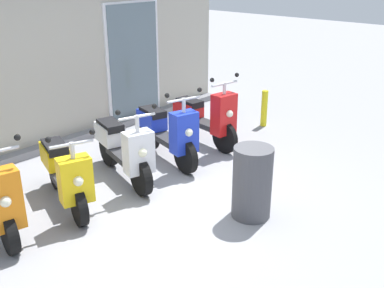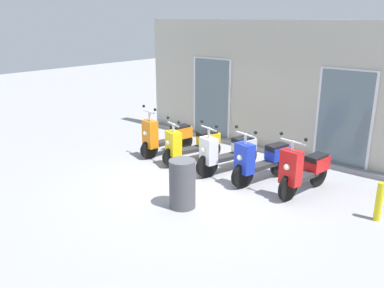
# 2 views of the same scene
# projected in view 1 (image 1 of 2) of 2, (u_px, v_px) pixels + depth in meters

# --- Properties ---
(ground_plane) EXTENTS (40.00, 40.00, 0.00)m
(ground_plane) POSITION_uv_depth(u_px,v_px,m) (169.00, 201.00, 6.07)
(ground_plane) COLOR #939399
(storefront_facade) EXTENTS (8.20, 0.50, 3.31)m
(storefront_facade) POSITION_uv_depth(u_px,v_px,m) (37.00, 52.00, 7.34)
(storefront_facade) COLOR #B2AD9E
(storefront_facade) RESTS_ON ground_plane
(scooter_yellow) EXTENTS (0.80, 1.54, 1.17)m
(scooter_yellow) POSITION_uv_depth(u_px,v_px,m) (65.00, 173.00, 5.80)
(scooter_yellow) COLOR black
(scooter_yellow) RESTS_ON ground_plane
(scooter_white) EXTENTS (0.77, 1.64, 1.24)m
(scooter_white) POSITION_uv_depth(u_px,v_px,m) (123.00, 149.00, 6.51)
(scooter_white) COLOR black
(scooter_white) RESTS_ON ground_plane
(scooter_blue) EXTENTS (0.74, 1.63, 1.27)m
(scooter_blue) POSITION_uv_depth(u_px,v_px,m) (167.00, 132.00, 7.11)
(scooter_blue) COLOR black
(scooter_blue) RESTS_ON ground_plane
(scooter_red) EXTENTS (0.61, 1.59, 1.30)m
(scooter_red) POSITION_uv_depth(u_px,v_px,m) (206.00, 116.00, 7.76)
(scooter_red) COLOR black
(scooter_red) RESTS_ON ground_plane
(trash_bin) EXTENTS (0.48, 0.48, 0.91)m
(trash_bin) POSITION_uv_depth(u_px,v_px,m) (252.00, 182.00, 5.56)
(trash_bin) COLOR #4C4C51
(trash_bin) RESTS_ON ground_plane
(curb_bollard) EXTENTS (0.12, 0.12, 0.70)m
(curb_bollard) POSITION_uv_depth(u_px,v_px,m) (264.00, 108.00, 8.71)
(curb_bollard) COLOR yellow
(curb_bollard) RESTS_ON ground_plane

